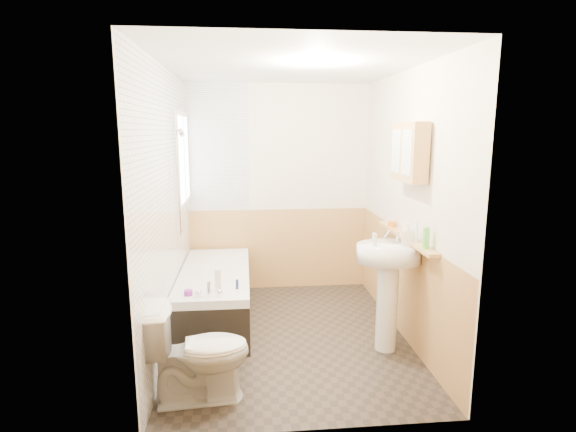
# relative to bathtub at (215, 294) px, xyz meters

# --- Properties ---
(floor) EXTENTS (2.80, 2.80, 0.00)m
(floor) POSITION_rel_bathtub_xyz_m (0.73, -0.48, -0.28)
(floor) COLOR black
(floor) RESTS_ON ground
(ceiling) EXTENTS (2.80, 2.80, 0.00)m
(ceiling) POSITION_rel_bathtub_xyz_m (0.73, -0.48, 2.22)
(ceiling) COLOR white
(ceiling) RESTS_ON ground
(wall_back) EXTENTS (2.20, 0.02, 2.50)m
(wall_back) POSITION_rel_bathtub_xyz_m (0.73, 0.93, 0.97)
(wall_back) COLOR beige
(wall_back) RESTS_ON ground
(wall_front) EXTENTS (2.20, 0.02, 2.50)m
(wall_front) POSITION_rel_bathtub_xyz_m (0.73, -1.89, 0.97)
(wall_front) COLOR beige
(wall_front) RESTS_ON ground
(wall_left) EXTENTS (0.02, 2.80, 2.50)m
(wall_left) POSITION_rel_bathtub_xyz_m (-0.38, -0.48, 0.97)
(wall_left) COLOR beige
(wall_left) RESTS_ON ground
(wall_right) EXTENTS (0.02, 2.80, 2.50)m
(wall_right) POSITION_rel_bathtub_xyz_m (1.84, -0.48, 0.97)
(wall_right) COLOR beige
(wall_right) RESTS_ON ground
(wainscot_right) EXTENTS (0.01, 2.80, 1.00)m
(wainscot_right) POSITION_rel_bathtub_xyz_m (1.82, -0.48, 0.22)
(wainscot_right) COLOR tan
(wainscot_right) RESTS_ON wall_right
(wainscot_front) EXTENTS (2.20, 0.01, 1.00)m
(wainscot_front) POSITION_rel_bathtub_xyz_m (0.73, -1.86, 0.22)
(wainscot_front) COLOR tan
(wainscot_front) RESTS_ON wall_front
(wainscot_back) EXTENTS (2.20, 0.01, 1.00)m
(wainscot_back) POSITION_rel_bathtub_xyz_m (0.73, 0.91, 0.22)
(wainscot_back) COLOR tan
(wainscot_back) RESTS_ON wall_back
(tile_cladding_left) EXTENTS (0.01, 2.80, 2.50)m
(tile_cladding_left) POSITION_rel_bathtub_xyz_m (-0.36, -0.48, 0.97)
(tile_cladding_left) COLOR white
(tile_cladding_left) RESTS_ON wall_left
(tile_return_back) EXTENTS (0.75, 0.01, 1.50)m
(tile_return_back) POSITION_rel_bathtub_xyz_m (0.01, 0.91, 1.47)
(tile_return_back) COLOR white
(tile_return_back) RESTS_ON wall_back
(window) EXTENTS (0.03, 0.79, 0.99)m
(window) POSITION_rel_bathtub_xyz_m (-0.33, 0.47, 1.37)
(window) COLOR white
(window) RESTS_ON wall_left
(bathtub) EXTENTS (0.70, 1.72, 0.67)m
(bathtub) POSITION_rel_bathtub_xyz_m (0.00, 0.00, 0.00)
(bathtub) COLOR black
(bathtub) RESTS_ON floor
(shower_riser) EXTENTS (0.10, 0.08, 1.20)m
(shower_riser) POSITION_rel_bathtub_xyz_m (-0.31, -0.08, 1.36)
(shower_riser) COLOR silver
(shower_riser) RESTS_ON wall_left
(toilet) EXTENTS (0.78, 0.48, 0.73)m
(toilet) POSITION_rel_bathtub_xyz_m (-0.03, -1.44, 0.09)
(toilet) COLOR white
(toilet) RESTS_ON floor
(sink) EXTENTS (0.57, 0.46, 1.10)m
(sink) POSITION_rel_bathtub_xyz_m (1.57, -0.82, 0.42)
(sink) COLOR white
(sink) RESTS_ON floor
(pine_shelf) EXTENTS (0.10, 1.30, 0.03)m
(pine_shelf) POSITION_rel_bathtub_xyz_m (1.77, -0.65, 0.72)
(pine_shelf) COLOR tan
(pine_shelf) RESTS_ON wall_right
(medicine_cabinet) EXTENTS (0.14, 0.56, 0.51)m
(medicine_cabinet) POSITION_rel_bathtub_xyz_m (1.74, -0.71, 1.49)
(medicine_cabinet) COLOR tan
(medicine_cabinet) RESTS_ON wall_right
(foam_can) EXTENTS (0.07, 0.07, 0.17)m
(foam_can) POSITION_rel_bathtub_xyz_m (1.77, -1.12, 0.83)
(foam_can) COLOR #59C647
(foam_can) RESTS_ON pine_shelf
(green_bottle) EXTENTS (0.05, 0.05, 0.23)m
(green_bottle) POSITION_rel_bathtub_xyz_m (1.77, -0.90, 0.85)
(green_bottle) COLOR silver
(green_bottle) RESTS_ON pine_shelf
(black_jar) EXTENTS (0.09, 0.09, 0.05)m
(black_jar) POSITION_rel_bathtub_xyz_m (1.77, -0.26, 0.76)
(black_jar) COLOR orange
(black_jar) RESTS_ON pine_shelf
(soap_bottle) EXTENTS (0.14, 0.22, 0.09)m
(soap_bottle) POSITION_rel_bathtub_xyz_m (1.71, -0.86, 0.75)
(soap_bottle) COLOR silver
(soap_bottle) RESTS_ON sink
(clear_bottle) EXTENTS (0.05, 0.05, 0.11)m
(clear_bottle) POSITION_rel_bathtub_xyz_m (1.42, -0.86, 0.75)
(clear_bottle) COLOR silver
(clear_bottle) RESTS_ON sink
(blue_gel) EXTENTS (0.06, 0.04, 0.20)m
(blue_gel) POSITION_rel_bathtub_xyz_m (0.07, -0.62, 0.36)
(blue_gel) COLOR silver
(blue_gel) RESTS_ON bathtub
(cream_jar) EXTENTS (0.08, 0.08, 0.05)m
(cream_jar) POSITION_rel_bathtub_xyz_m (-0.18, -0.70, 0.28)
(cream_jar) COLOR purple
(cream_jar) RESTS_ON bathtub
(orange_bottle) EXTENTS (0.03, 0.03, 0.09)m
(orange_bottle) POSITION_rel_bathtub_xyz_m (0.24, -0.58, 0.30)
(orange_bottle) COLOR navy
(orange_bottle) RESTS_ON bathtub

